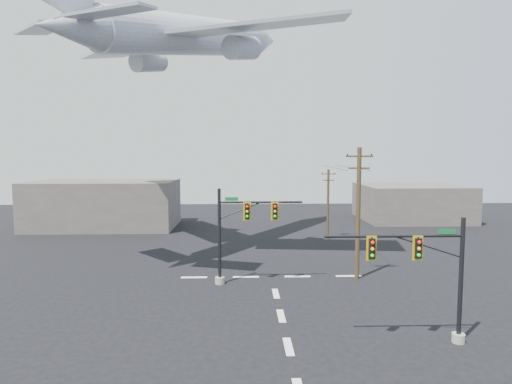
{
  "coord_description": "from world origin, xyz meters",
  "views": [
    {
      "loc": [
        -2.25,
        -20.26,
        9.52
      ],
      "look_at": [
        -1.44,
        5.0,
        7.23
      ],
      "focal_mm": 30.0,
      "sensor_mm": 36.0,
      "label": 1
    }
  ],
  "objects_px": {
    "utility_pole_a": "(358,211)",
    "airliner": "(193,37)",
    "signal_mast_far": "(237,233)",
    "utility_pole_b": "(328,203)",
    "signal_mast_near": "(431,276)"
  },
  "relations": [
    {
      "from": "airliner",
      "to": "signal_mast_near",
      "type": "bearing_deg",
      "value": -113.99
    },
    {
      "from": "airliner",
      "to": "signal_mast_far",
      "type": "bearing_deg",
      "value": -126.38
    },
    {
      "from": "utility_pole_b",
      "to": "signal_mast_far",
      "type": "bearing_deg",
      "value": -111.47
    },
    {
      "from": "utility_pole_a",
      "to": "airliner",
      "type": "distance_m",
      "value": 22.5
    },
    {
      "from": "utility_pole_a",
      "to": "utility_pole_b",
      "type": "xyz_separation_m",
      "value": [
        0.79,
        15.22,
        -1.14
      ]
    },
    {
      "from": "signal_mast_far",
      "to": "utility_pole_b",
      "type": "height_order",
      "value": "utility_pole_b"
    },
    {
      "from": "signal_mast_near",
      "to": "airliner",
      "type": "height_order",
      "value": "airliner"
    },
    {
      "from": "utility_pole_a",
      "to": "utility_pole_b",
      "type": "bearing_deg",
      "value": 92.95
    },
    {
      "from": "utility_pole_a",
      "to": "airliner",
      "type": "xyz_separation_m",
      "value": [
        -13.31,
        9.85,
        15.24
      ]
    },
    {
      "from": "airliner",
      "to": "utility_pole_b",
      "type": "bearing_deg",
      "value": -36.67
    },
    {
      "from": "utility_pole_b",
      "to": "airliner",
      "type": "xyz_separation_m",
      "value": [
        -14.1,
        -5.38,
        16.38
      ]
    },
    {
      "from": "utility_pole_a",
      "to": "airliner",
      "type": "relative_size",
      "value": 0.34
    },
    {
      "from": "signal_mast_near",
      "to": "utility_pole_b",
      "type": "bearing_deg",
      "value": 89.66
    },
    {
      "from": "signal_mast_far",
      "to": "airliner",
      "type": "relative_size",
      "value": 0.24
    },
    {
      "from": "utility_pole_a",
      "to": "signal_mast_near",
      "type": "bearing_deg",
      "value": -80.81
    }
  ]
}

